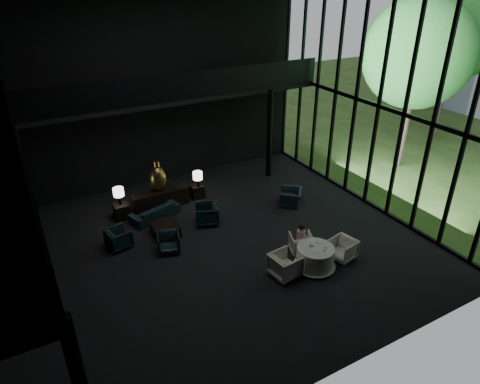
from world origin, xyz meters
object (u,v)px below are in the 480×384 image
side_table_right (197,191)px  coffee_table (165,229)px  window_armchair (291,196)px  lounge_armchair_east (207,212)px  dining_chair_west (285,263)px  dining_chair_north (301,243)px  side_table_left (122,211)px  dining_chair_east (342,248)px  table_lamp_left (119,193)px  bronze_urn (158,178)px  sofa (155,210)px  console (161,199)px  lounge_armchair_west (119,237)px  child (301,233)px  dining_table (315,259)px  table_lamp_right (198,176)px  lounge_armchair_south (169,242)px

side_table_right → coffee_table: bearing=-136.7°
window_armchair → side_table_right: bearing=-88.4°
lounge_armchair_east → dining_chair_west: dining_chair_west is taller
side_table_right → dining_chair_north: bearing=-74.5°
side_table_left → dining_chair_east: (5.63, -6.04, 0.09)m
table_lamp_left → dining_chair_east: size_ratio=0.85×
bronze_urn → table_lamp_left: bearing=-174.2°
side_table_left → sofa: (1.10, -0.60, 0.04)m
console → dining_chair_north: 6.02m
table_lamp_left → lounge_armchair_west: (-0.59, -1.91, -0.69)m
side_table_left → dining_chair_east: size_ratio=0.76×
bronze_urn → sofa: bearing=-121.2°
coffee_table → dining_chair_north: (3.59, -3.25, 0.15)m
window_armchair → dining_chair_north: size_ratio=1.24×
sofa → child: 5.75m
lounge_armchair_west → window_armchair: (6.86, -0.34, 0.00)m
dining_table → dining_chair_west: 1.07m
side_table_right → table_lamp_right: bearing=-90.0°
table_lamp_right → dining_chair_east: size_ratio=0.83×
side_table_left → dining_table: (4.54, -6.00, 0.03)m
table_lamp_left → dining_chair_east: table_lamp_left is taller
bronze_urn → dining_chair_north: 6.20m
table_lamp_left → dining_table: (4.54, -6.06, -0.74)m
bronze_urn → coffee_table: (-0.54, -2.07, -1.04)m
bronze_urn → side_table_left: (-1.60, -0.22, -0.95)m
table_lamp_right → dining_chair_west: bearing=-87.3°
table_lamp_right → dining_chair_north: bearing=-74.1°
dining_table → dining_chair_east: (1.09, -0.04, 0.06)m
coffee_table → child: (3.55, -3.28, 0.56)m
table_lamp_left → coffee_table: 2.35m
lounge_armchair_west → dining_chair_north: size_ratio=1.08×
lounge_armchair_east → dining_chair_west: (0.79, -3.99, 0.01)m
side_table_left → coffee_table: side_table_left is taller
lounge_armchair_south → child: (3.81, -2.23, 0.41)m
side_table_right → dining_chair_east: (2.43, -6.21, 0.11)m
lounge_armchair_south → window_armchair: (5.46, 0.71, 0.02)m
sofa → child: child is taller
dining_chair_east → dining_chair_west: size_ratio=0.83×
table_lamp_right → sofa: table_lamp_right is taller
side_table_right → dining_chair_north: 5.46m
bronze_urn → table_lamp_left: (-1.60, -0.16, -0.17)m
side_table_right → dining_table: size_ratio=0.42×
sofa → dining_table: dining_table is taller
side_table_right → dining_chair_west: size_ratio=0.60×
side_table_left → table_lamp_right: table_lamp_right is taller
table_lamp_right → sofa: bearing=-163.7°
bronze_urn → dining_chair_west: bronze_urn is taller
coffee_table → child: 4.86m
lounge_armchair_west → bronze_urn: bearing=-58.3°
side_table_left → dining_table: dining_table is taller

